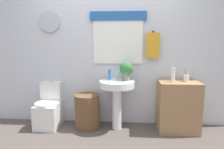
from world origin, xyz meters
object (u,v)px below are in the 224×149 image
Objects in this scene: lotion_bottle at (173,75)px; laundry_hamper at (87,111)px; toilet at (50,109)px; wooden_cabinet at (178,106)px; potted_plant at (126,70)px; toothbrush_cup at (186,78)px; soap_bottle at (110,75)px; pedestal_sink at (117,92)px.

laundry_hamper is at bearing 178.27° from lotion_bottle.
wooden_cabinet is at bearing -0.90° from toilet.
potted_plant is 0.92m from toothbrush_cup.
toothbrush_cup is at bearing 0.74° from laundry_hamper.
lotion_bottle reaches higher than wooden_cabinet.
lotion_bottle is (1.96, -0.07, 0.61)m from toilet.
soap_bottle is at bearing -177.80° from potted_plant.
soap_bottle is (0.36, 0.05, 0.59)m from laundry_hamper.
laundry_hamper is at bearing -174.48° from potted_plant.
wooden_cabinet is at bearing -0.00° from pedestal_sink.
toilet is 3.95× the size of toothbrush_cup.
toothbrush_cup is at bearing 15.76° from lotion_bottle.
toothbrush_cup is (0.92, -0.04, -0.11)m from potted_plant.
laundry_hamper is 1.44m from wooden_cabinet.
lotion_bottle reaches higher than soap_bottle.
toilet is 2.25m from toothbrush_cup.
soap_bottle is 0.61× the size of potted_plant.
toothbrush_cup is at bearing -0.33° from toilet.
toilet is 2.53× the size of potted_plant.
potted_plant reaches higher than toothbrush_cup.
toilet is at bearing 179.67° from toothbrush_cup.
pedestal_sink is 0.97m from wooden_cabinet.
laundry_hamper is 3.09× the size of soap_bottle.
potted_plant is 1.33× the size of lotion_bottle.
pedestal_sink is (0.48, 0.00, 0.32)m from laundry_hamper.
potted_plant is (-0.81, 0.06, 0.55)m from wooden_cabinet.
toothbrush_cup is at bearing -1.46° from soap_bottle.
lotion_bottle is at bearing -5.33° from soap_bottle.
wooden_cabinet is at bearing -4.23° from potted_plant.
wooden_cabinet is at bearing -2.67° from soap_bottle.
pedestal_sink is at bearing -1.67° from toilet.
wooden_cabinet reaches higher than toilet.
laundry_hamper is 0.70m from soap_bottle.
laundry_hamper is at bearing 180.00° from wooden_cabinet.
laundry_hamper is 0.70× the size of pedestal_sink.
pedestal_sink is 0.38m from potted_plant.
soap_bottle is 0.81× the size of lotion_bottle.
toothbrush_cup is at bearing 10.64° from wooden_cabinet.
laundry_hamper is 2.96× the size of toothbrush_cup.
soap_bottle is at bearing 174.67° from lotion_bottle.
toothbrush_cup is (0.21, 0.06, -0.06)m from lotion_bottle.
wooden_cabinet is at bearing 0.00° from laundry_hamper.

